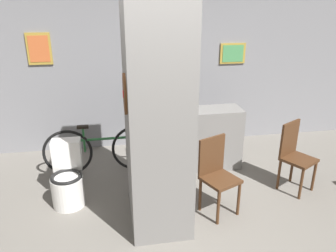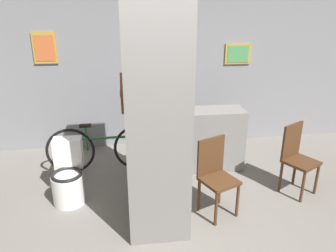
{
  "view_description": "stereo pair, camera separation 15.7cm",
  "coord_description": "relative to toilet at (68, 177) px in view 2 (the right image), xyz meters",
  "views": [
    {
      "loc": [
        -0.54,
        -2.73,
        2.39
      ],
      "look_at": [
        0.1,
        0.95,
        0.95
      ],
      "focal_mm": 35.0,
      "sensor_mm": 36.0,
      "label": 1
    },
    {
      "loc": [
        -0.39,
        -2.76,
        2.39
      ],
      "look_at": [
        0.1,
        0.95,
        0.95
      ],
      "focal_mm": 35.0,
      "sensor_mm": 36.0,
      "label": 2
    }
  ],
  "objects": [
    {
      "name": "ground_plane",
      "position": [
        1.16,
        -0.97,
        -0.32
      ],
      "size": [
        14.0,
        14.0,
        0.0
      ],
      "primitive_type": "plane",
      "color": "slate"
    },
    {
      "name": "wall_back",
      "position": [
        1.16,
        1.66,
        0.98
      ],
      "size": [
        8.0,
        0.09,
        2.6
      ],
      "color": "gray",
      "rests_on": "ground_plane"
    },
    {
      "name": "pillar_center",
      "position": [
        1.06,
        -0.43,
        0.98
      ],
      "size": [
        0.67,
        1.1,
        2.6
      ],
      "color": "gray",
      "rests_on": "ground_plane"
    },
    {
      "name": "counter_shelf",
      "position": [
        1.83,
        0.63,
        0.14
      ],
      "size": [
        1.27,
        0.44,
        0.91
      ],
      "color": "gray",
      "rests_on": "ground_plane"
    },
    {
      "name": "toilet",
      "position": [
        0.0,
        0.0,
        0.0
      ],
      "size": [
        0.39,
        0.55,
        0.77
      ],
      "color": "white",
      "rests_on": "ground_plane"
    },
    {
      "name": "chair_near_pillar",
      "position": [
        1.75,
        -0.48,
        0.19
      ],
      "size": [
        0.49,
        0.49,
        0.92
      ],
      "rotation": [
        0.0,
        0.0,
        0.42
      ],
      "color": "#4C2D19",
      "rests_on": "ground_plane"
    },
    {
      "name": "chair_by_doorway",
      "position": [
        2.92,
        -0.18,
        0.19
      ],
      "size": [
        0.51,
        0.51,
        0.92
      ],
      "rotation": [
        0.0,
        0.0,
        0.51
      ],
      "color": "#4C2D19",
      "rests_on": "ground_plane"
    },
    {
      "name": "bicycle",
      "position": [
        0.42,
        0.7,
        0.05
      ],
      "size": [
        1.67,
        0.42,
        0.75
      ],
      "color": "black",
      "rests_on": "ground_plane"
    },
    {
      "name": "bottle_tall",
      "position": [
        1.54,
        0.6,
        0.7
      ],
      "size": [
        0.08,
        0.08,
        0.28
      ],
      "color": "#267233",
      "rests_on": "counter_shelf"
    }
  ]
}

